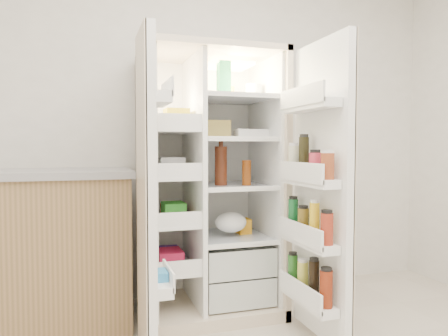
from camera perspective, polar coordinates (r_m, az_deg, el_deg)
name	(u,v)px	position (r m, az deg, el deg)	size (l,w,h in m)	color
wall_back	(201,121)	(3.32, -3.16, 6.30)	(4.00, 0.02, 2.70)	white
refrigerator	(209,204)	(3.00, -1.97, -4.88)	(0.92, 0.70, 1.80)	beige
freezer_door	(147,195)	(2.29, -10.32, -3.61)	(0.15, 0.40, 1.72)	white
fridge_door	(319,196)	(2.53, 12.66, -3.63)	(0.17, 0.58, 1.72)	white
kitchen_counter	(19,249)	(3.01, -25.86, -9.82)	(1.38, 0.74, 1.00)	#95714A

